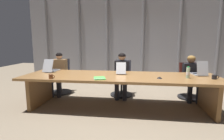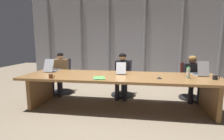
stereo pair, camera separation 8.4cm
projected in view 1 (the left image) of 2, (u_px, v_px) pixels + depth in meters
name	position (u px, v px, depth m)	size (l,w,h in m)	color
ground_plane	(119.00, 107.00, 3.91)	(14.74, 14.74, 0.00)	#7F705B
conference_table	(119.00, 81.00, 3.82)	(4.20, 1.21, 0.73)	olive
curtain_backdrop	(126.00, 39.00, 6.39)	(7.37, 0.17, 3.09)	#9999A0
laptop_left_end	(51.00, 69.00, 4.31)	(0.25, 0.48, 0.31)	#A8ADB7
laptop_left_mid	(121.00, 71.00, 4.07)	(0.24, 0.44, 0.27)	#BCBCC1
laptop_center	(199.00, 72.00, 3.84)	(0.29, 0.43, 0.32)	#A8ADB7
office_chair_left_end	(61.00, 80.00, 5.02)	(0.60, 0.60, 0.97)	#2D2D38
office_chair_left_mid	(122.00, 82.00, 4.79)	(0.60, 0.60, 0.95)	#2D2D38
office_chair_center	(190.00, 85.00, 4.56)	(0.60, 0.61, 0.91)	#511E19
person_left_end	(59.00, 71.00, 4.81)	(0.41, 0.56, 1.16)	olive
person_left_mid	(122.00, 72.00, 4.59)	(0.39, 0.55, 1.16)	black
person_center	(191.00, 75.00, 4.36)	(0.37, 0.55, 1.11)	black
water_bottle_primary	(188.00, 73.00, 3.50)	(0.07, 0.07, 0.24)	#ADD1B2
coffee_mug_near	(215.00, 77.00, 3.42)	(0.13, 0.09, 0.09)	black
coffee_mug_far	(51.00, 76.00, 3.47)	(0.13, 0.08, 0.09)	brown
conference_mic_left_side	(159.00, 78.00, 3.49)	(0.11, 0.11, 0.04)	black
spiral_notepad	(100.00, 78.00, 3.48)	(0.30, 0.35, 0.03)	#4CB74C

